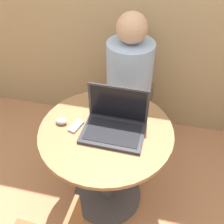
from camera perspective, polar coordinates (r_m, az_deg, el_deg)
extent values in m
plane|color=tan|center=(2.12, -1.02, -17.47)|extent=(12.00, 12.00, 0.00)
cylinder|color=#4C4C51|center=(2.11, -1.02, -17.33)|extent=(0.51, 0.51, 0.02)
cylinder|color=#4C4C51|center=(1.83, -1.14, -11.72)|extent=(0.10, 0.10, 0.66)
cylinder|color=olive|center=(1.57, -1.31, -4.13)|extent=(0.81, 0.81, 0.02)
cube|color=#2D2D33|center=(1.53, 0.22, -4.64)|extent=(0.36, 0.25, 0.02)
cube|color=black|center=(1.52, 0.22, -4.33)|extent=(0.32, 0.20, 0.00)
cube|color=#2D2D33|center=(1.53, 1.34, 1.89)|extent=(0.36, 0.02, 0.24)
cube|color=black|center=(1.52, 1.29, 1.75)|extent=(0.33, 0.01, 0.21)
cube|color=silver|center=(1.59, -7.85, -3.03)|extent=(0.07, 0.12, 0.02)
ellipsoid|color=#B2B2B7|center=(1.62, -11.01, -2.01)|extent=(0.07, 0.05, 0.04)
cube|color=brown|center=(2.46, 4.11, 0.53)|extent=(0.38, 0.53, 0.43)
cylinder|color=#9EBCE5|center=(2.08, 3.84, 8.37)|extent=(0.36, 0.36, 0.52)
sphere|color=tan|center=(1.91, 4.35, 17.80)|extent=(0.22, 0.22, 0.22)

